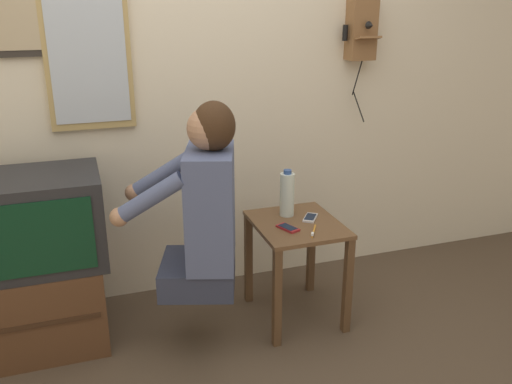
{
  "coord_description": "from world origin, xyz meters",
  "views": [
    {
      "loc": [
        -0.55,
        -1.82,
        1.7
      ],
      "look_at": [
        0.26,
        0.59,
        0.79
      ],
      "focal_mm": 38.0,
      "sensor_mm": 36.0,
      "label": 1
    }
  ],
  "objects": [
    {
      "name": "side_table",
      "position": [
        0.51,
        0.64,
        0.44
      ],
      "size": [
        0.45,
        0.52,
        0.57
      ],
      "color": "brown",
      "rests_on": "ground_plane"
    },
    {
      "name": "wall_mirror",
      "position": [
        -0.46,
        1.16,
        1.41
      ],
      "size": [
        0.44,
        0.03,
        0.74
      ],
      "color": "tan"
    },
    {
      "name": "person",
      "position": [
        -0.01,
        0.54,
        0.77
      ],
      "size": [
        0.64,
        0.54,
        0.93
      ],
      "rotation": [
        0.0,
        0.0,
        1.26
      ],
      "color": "#2D3347",
      "rests_on": "ground_plane"
    },
    {
      "name": "tv_stand",
      "position": [
        -0.8,
        0.83,
        0.23
      ],
      "size": [
        0.57,
        0.51,
        0.46
      ],
      "color": "#51331E",
      "rests_on": "ground_plane"
    },
    {
      "name": "toothbrush",
      "position": [
        0.54,
        0.48,
        0.58
      ],
      "size": [
        0.09,
        0.14,
        0.02
      ],
      "rotation": [
        0.0,
        0.0,
        2.61
      ],
      "color": "orange",
      "rests_on": "side_table"
    },
    {
      "name": "cell_phone_spare",
      "position": [
        0.6,
        0.66,
        0.57
      ],
      "size": [
        0.12,
        0.14,
        0.01
      ],
      "rotation": [
        0.0,
        0.0,
        -0.63
      ],
      "color": "silver",
      "rests_on": "side_table"
    },
    {
      "name": "wall_back",
      "position": [
        0.0,
        1.2,
        1.27
      ],
      "size": [
        6.8,
        0.05,
        2.55
      ],
      "color": "beige",
      "rests_on": "ground_plane"
    },
    {
      "name": "framed_picture",
      "position": [
        -0.73,
        1.16,
        1.66
      ],
      "size": [
        0.35,
        0.03,
        0.48
      ],
      "color": "#2D2823"
    },
    {
      "name": "water_bottle",
      "position": [
        0.5,
        0.75,
        0.69
      ],
      "size": [
        0.08,
        0.08,
        0.26
      ],
      "color": "silver",
      "rests_on": "side_table"
    },
    {
      "name": "wall_phone_antique",
      "position": [
        1.1,
        1.11,
        1.53
      ],
      "size": [
        0.2,
        0.18,
        0.77
      ],
      "color": "brown"
    },
    {
      "name": "television",
      "position": [
        -0.77,
        0.81,
        0.68
      ],
      "size": [
        0.6,
        0.48,
        0.45
      ],
      "color": "#232326",
      "rests_on": "tv_stand"
    },
    {
      "name": "cell_phone_held",
      "position": [
        0.43,
        0.57,
        0.57
      ],
      "size": [
        0.1,
        0.14,
        0.01
      ],
      "rotation": [
        0.0,
        0.0,
        0.38
      ],
      "color": "maroon",
      "rests_on": "side_table"
    }
  ]
}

